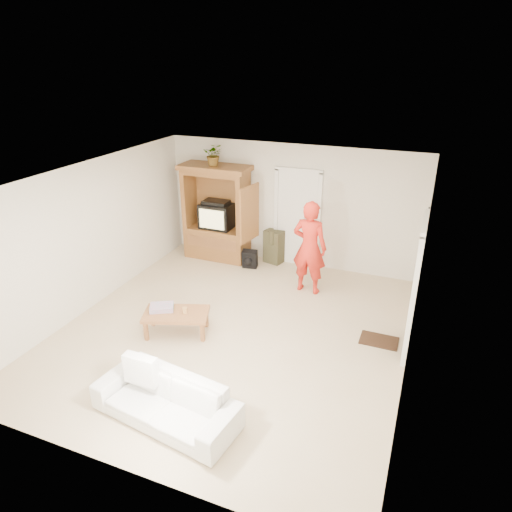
% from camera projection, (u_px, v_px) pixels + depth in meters
% --- Properties ---
extents(floor, '(6.00, 6.00, 0.00)m').
position_uv_depth(floor, '(234.00, 331.00, 7.63)').
color(floor, tan).
rests_on(floor, ground).
extents(ceiling, '(6.00, 6.00, 0.00)m').
position_uv_depth(ceiling, '(230.00, 178.00, 6.58)').
color(ceiling, white).
rests_on(ceiling, floor).
extents(wall_back, '(5.50, 0.00, 5.50)m').
position_uv_depth(wall_back, '(291.00, 206.00, 9.65)').
color(wall_back, silver).
rests_on(wall_back, floor).
extents(wall_front, '(5.50, 0.00, 5.50)m').
position_uv_depth(wall_front, '(108.00, 376.00, 4.56)').
color(wall_front, silver).
rests_on(wall_front, floor).
extents(wall_left, '(0.00, 6.00, 6.00)m').
position_uv_depth(wall_left, '(91.00, 236.00, 8.04)').
color(wall_left, silver).
rests_on(wall_left, floor).
extents(wall_right, '(0.00, 6.00, 6.00)m').
position_uv_depth(wall_right, '(417.00, 292.00, 6.17)').
color(wall_right, silver).
rests_on(wall_right, floor).
extents(armoire, '(1.82, 1.14, 2.10)m').
position_uv_depth(armoire, '(218.00, 219.00, 10.06)').
color(armoire, brown).
rests_on(armoire, floor).
extents(door_back, '(0.85, 0.05, 2.04)m').
position_uv_depth(door_back, '(297.00, 219.00, 9.69)').
color(door_back, white).
rests_on(door_back, floor).
extents(doorway_right, '(0.05, 0.90, 2.04)m').
position_uv_depth(doorway_right, '(415.00, 290.00, 6.80)').
color(doorway_right, black).
rests_on(doorway_right, floor).
extents(framed_picture, '(0.03, 0.60, 0.48)m').
position_uv_depth(framed_picture, '(426.00, 226.00, 7.67)').
color(framed_picture, black).
rests_on(framed_picture, wall_right).
extents(doormat, '(0.60, 0.40, 0.02)m').
position_uv_depth(doormat, '(379.00, 340.00, 7.36)').
color(doormat, '#382316').
rests_on(doormat, floor).
extents(plant, '(0.51, 0.48, 0.46)m').
position_uv_depth(plant, '(214.00, 155.00, 9.46)').
color(plant, '#4C7238').
rests_on(plant, armoire).
extents(man, '(0.70, 0.49, 1.82)m').
position_uv_depth(man, '(309.00, 248.00, 8.57)').
color(man, red).
rests_on(man, floor).
extents(sofa, '(1.98, 1.01, 0.55)m').
position_uv_depth(sofa, '(166.00, 401.00, 5.69)').
color(sofa, silver).
rests_on(sofa, floor).
extents(coffee_table, '(1.18, 0.89, 0.39)m').
position_uv_depth(coffee_table, '(176.00, 315.00, 7.44)').
color(coffee_table, '#985D34').
rests_on(coffee_table, floor).
extents(towel, '(0.47, 0.43, 0.08)m').
position_uv_depth(towel, '(162.00, 307.00, 7.49)').
color(towel, '#FF548B').
rests_on(towel, coffee_table).
extents(candle, '(0.08, 0.08, 0.10)m').
position_uv_depth(candle, '(185.00, 310.00, 7.39)').
color(candle, tan).
rests_on(candle, coffee_table).
extents(backpack_black, '(0.34, 0.23, 0.39)m').
position_uv_depth(backpack_black, '(250.00, 259.00, 9.81)').
color(backpack_black, black).
rests_on(backpack_black, floor).
extents(backpack_olive, '(0.45, 0.38, 0.74)m').
position_uv_depth(backpack_olive, '(274.00, 247.00, 10.01)').
color(backpack_olive, '#47442B').
rests_on(backpack_olive, floor).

